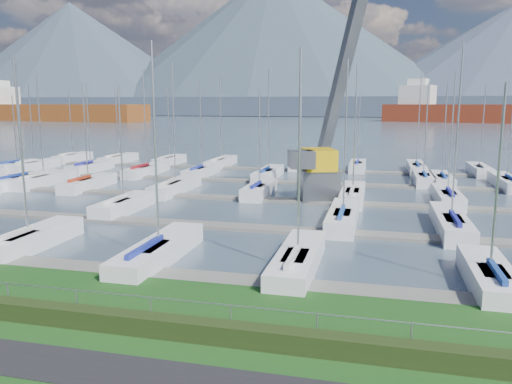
% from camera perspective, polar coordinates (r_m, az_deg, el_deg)
% --- Properties ---
extents(path, '(160.00, 2.00, 0.04)m').
position_cam_1_polar(path, '(16.35, -13.30, -19.69)').
color(path, black).
rests_on(path, grass).
extents(water, '(800.00, 540.00, 0.20)m').
position_cam_1_polar(water, '(275.76, 12.38, 8.14)').
color(water, '#455564').
extents(hedge, '(80.00, 0.70, 0.70)m').
position_cam_1_polar(hedge, '(18.27, -9.55, -15.00)').
color(hedge, '#233112').
rests_on(hedge, grass).
extents(fence, '(80.00, 0.04, 0.04)m').
position_cam_1_polar(fence, '(18.27, -9.12, -12.08)').
color(fence, '#94989C').
rests_on(fence, grass).
extents(foothill, '(900.00, 80.00, 12.00)m').
position_cam_1_polar(foothill, '(345.62, 12.72, 9.54)').
color(foothill, '#3A4556').
rests_on(foothill, water).
extents(mountains, '(1190.00, 360.00, 115.00)m').
position_cam_1_polar(mountains, '(421.94, 14.18, 15.08)').
color(mountains, '#435463').
rests_on(mountains, water).
extents(docks, '(90.00, 41.60, 0.25)m').
position_cam_1_polar(docks, '(42.89, 4.42, -1.04)').
color(docks, slate).
rests_on(docks, water).
extents(crane, '(7.45, 13.02, 22.35)m').
position_cam_1_polar(crane, '(44.19, 8.00, 6.48)').
color(crane, '#55595C').
rests_on(crane, water).
extents(cargo_ship_west, '(97.93, 30.65, 21.50)m').
position_cam_1_polar(cargo_ship_west, '(260.98, -22.89, 8.36)').
color(cargo_ship_west, brown).
rests_on(cargo_ship_west, water).
extents(cargo_ship_mid, '(91.83, 43.52, 21.50)m').
position_cam_1_polar(cargo_ship_mid, '(239.23, 24.33, 8.18)').
color(cargo_ship_mid, maroon).
rests_on(cargo_ship_mid, water).
extents(sailboat_fleet, '(74.93, 49.19, 12.79)m').
position_cam_1_polar(sailboat_fleet, '(45.51, 0.38, 6.74)').
color(sailboat_fleet, navy).
rests_on(sailboat_fleet, water).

